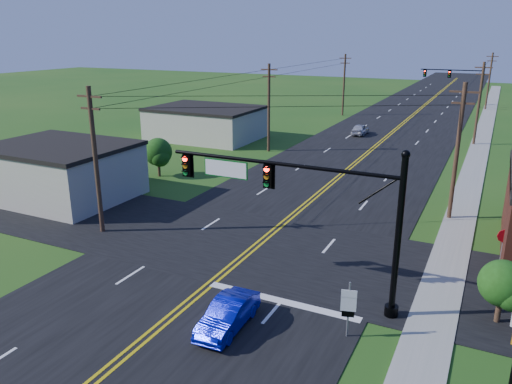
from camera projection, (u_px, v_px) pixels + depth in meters
The scene contains 20 objects.
ground at pixel (111, 364), 18.77m from camera, with size 260.00×260.00×0.00m, color #1B4A15.
road_main at pixel (389, 134), 61.59m from camera, with size 16.00×220.00×0.04m, color black.
road_cross at pixel (252, 247), 29.04m from camera, with size 70.00×10.00×0.04m, color black.
sidewalk at pixel (476, 160), 48.64m from camera, with size 2.00×160.00×0.08m, color gray.
signal_mast_main at pixel (299, 200), 22.37m from camera, with size 11.30×0.60×7.48m.
signal_mast_far at pixel (455, 79), 84.06m from camera, with size 10.98×0.60×7.48m.
cream_bldg_near at pixel (61, 171), 37.23m from camera, with size 10.20×8.20×4.10m.
cream_bldg_far at pixel (206, 123), 58.69m from camera, with size 12.20×9.20×3.70m.
utility_pole_left_a at pixel (95, 158), 29.87m from camera, with size 1.80×0.28×9.00m.
utility_pole_left_b at pixel (269, 106), 51.28m from camera, with size 1.80×0.28×9.00m.
utility_pole_left_c at pixel (344, 84), 74.41m from camera, with size 1.80×0.28×9.00m.
utility_pole_right_a at pixel (457, 150), 32.09m from camera, with size 1.80×0.28×9.00m.
utility_pole_right_b at pixel (479, 102), 54.36m from camera, with size 1.80×0.28×9.00m.
utility_pole_right_c at pixel (489, 80), 80.06m from camera, with size 1.80×0.28×9.00m.
shrub_corner at pixel (503, 284), 20.92m from camera, with size 2.00×2.00×2.86m.
tree_left at pixel (158, 152), 42.80m from camera, with size 2.40×2.40×3.37m.
blue_car at pixel (228, 315), 20.84m from camera, with size 1.33×3.81×1.26m, color #070FAB.
distant_car at pixel (360, 130), 60.95m from camera, with size 1.54×3.83×1.30m, color silver.
route_sign at pixel (348, 306), 19.98m from camera, with size 0.61×0.20×2.49m.
stop_sign at pixel (503, 240), 26.31m from camera, with size 0.69×0.32×2.06m.
Camera 1 is at (11.90, -11.91, 11.87)m, focal length 35.00 mm.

